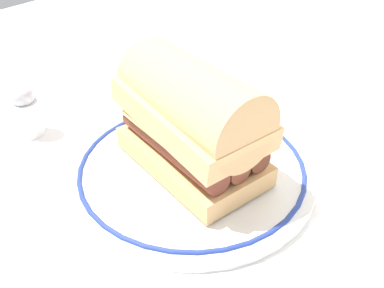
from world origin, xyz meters
TOP-DOWN VIEW (x-y plane):
  - ground_plane at (0.00, 0.00)m, footprint 1.50×1.50m
  - plate at (-0.02, -0.01)m, footprint 0.30×0.30m
  - sausage_sandwich at (-0.02, -0.01)m, footprint 0.19×0.13m
  - salt_shaker at (-0.24, -0.10)m, footprint 0.04×0.04m

SIDE VIEW (x-z plane):
  - ground_plane at x=0.00m, z-range 0.00..0.00m
  - plate at x=-0.02m, z-range 0.00..0.02m
  - salt_shaker at x=-0.24m, z-range 0.00..0.07m
  - sausage_sandwich at x=-0.02m, z-range 0.01..0.15m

